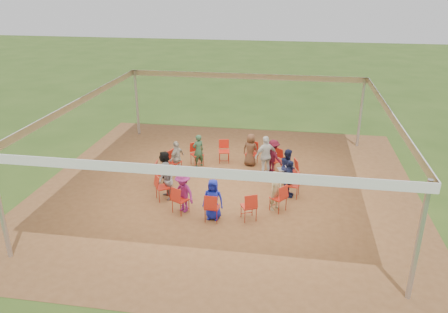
% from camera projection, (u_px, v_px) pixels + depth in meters
% --- Properties ---
extents(ground, '(80.00, 80.00, 0.00)m').
position_uv_depth(ground, '(227.00, 187.00, 15.35)').
color(ground, '#314D18').
rests_on(ground, ground).
extents(dirt_patch, '(13.00, 13.00, 0.00)m').
position_uv_depth(dirt_patch, '(227.00, 187.00, 15.35)').
color(dirt_patch, brown).
rests_on(dirt_patch, ground).
extents(tent, '(10.33, 10.33, 3.00)m').
position_uv_depth(tent, '(227.00, 123.00, 14.46)').
color(tent, '#B2B2B7').
rests_on(tent, ground).
extents(chair_0, '(0.55, 0.54, 0.90)m').
position_uv_depth(chair_0, '(291.00, 171.00, 15.53)').
color(chair_0, red).
rests_on(chair_0, ground).
extents(chair_1, '(0.61, 0.61, 0.90)m').
position_uv_depth(chair_1, '(275.00, 160.00, 16.47)').
color(chair_1, red).
rests_on(chair_1, ground).
extents(chair_2, '(0.52, 0.54, 0.90)m').
position_uv_depth(chair_2, '(252.00, 154.00, 17.11)').
color(chair_2, red).
rests_on(chair_2, ground).
extents(chair_3, '(0.50, 0.52, 0.90)m').
position_uv_depth(chair_3, '(224.00, 152.00, 17.31)').
color(chair_3, red).
rests_on(chair_3, ground).
extents(chair_4, '(0.60, 0.61, 0.90)m').
position_uv_depth(chair_4, '(197.00, 154.00, 17.02)').
color(chair_4, red).
rests_on(chair_4, ground).
extents(chair_5, '(0.57, 0.56, 0.90)m').
position_uv_depth(chair_5, '(175.00, 162.00, 16.32)').
color(chair_5, red).
rests_on(chair_5, ground).
extents(chair_6, '(0.47, 0.46, 0.90)m').
position_uv_depth(chair_6, '(162.00, 174.00, 15.35)').
color(chair_6, red).
rests_on(chair_6, ground).
extents(chair_7, '(0.60, 0.59, 0.90)m').
position_uv_depth(chair_7, '(163.00, 187.00, 14.34)').
color(chair_7, red).
rests_on(chair_7, ground).
extents(chair_8, '(0.58, 0.59, 0.90)m').
position_uv_depth(chair_8, '(180.00, 200.00, 13.52)').
color(chair_8, red).
rests_on(chair_8, ground).
extents(chair_9, '(0.44, 0.45, 0.90)m').
position_uv_depth(chair_9, '(212.00, 207.00, 13.09)').
color(chair_9, red).
rests_on(chair_9, ground).
extents(chair_10, '(0.57, 0.58, 0.90)m').
position_uv_depth(chair_10, '(249.00, 206.00, 13.13)').
color(chair_10, red).
rests_on(chair_10, ground).
extents(chair_11, '(0.60, 0.60, 0.90)m').
position_uv_depth(chair_11, '(278.00, 198.00, 13.65)').
color(chair_11, red).
rests_on(chair_11, ground).
extents(chair_12, '(0.50, 0.48, 0.90)m').
position_uv_depth(chair_12, '(293.00, 185.00, 14.51)').
color(chair_12, red).
rests_on(chair_12, ground).
extents(person_seated_0, '(0.54, 0.71, 1.29)m').
position_uv_depth(person_seated_0, '(288.00, 166.00, 15.43)').
color(person_seated_0, '#151A3B').
rests_on(person_seated_0, ground).
extents(person_seated_1, '(0.89, 0.87, 1.29)m').
position_uv_depth(person_seated_1, '(273.00, 156.00, 16.32)').
color(person_seated_1, '#440B19').
rests_on(person_seated_1, ground).
extents(person_seated_2, '(0.70, 0.51, 1.29)m').
position_uv_depth(person_seated_2, '(251.00, 150.00, 16.93)').
color(person_seated_2, '#50321F').
rests_on(person_seated_2, ground).
extents(person_seated_3, '(0.56, 0.54, 1.29)m').
position_uv_depth(person_seated_3, '(198.00, 151.00, 16.85)').
color(person_seated_3, '#284D32').
rests_on(person_seated_3, ground).
extents(person_seated_4, '(0.65, 0.85, 1.29)m').
position_uv_depth(person_seated_4, '(177.00, 158.00, 16.18)').
color(person_seated_4, '#A8A394').
rests_on(person_seated_4, ground).
extents(person_seated_5, '(0.55, 1.23, 1.29)m').
position_uv_depth(person_seated_5, '(165.00, 168.00, 15.26)').
color(person_seated_5, black).
rests_on(person_seated_5, ground).
extents(person_seated_6, '(0.64, 0.72, 1.29)m').
position_uv_depth(person_seated_6, '(166.00, 181.00, 14.31)').
color(person_seated_6, slate).
rests_on(person_seated_6, ground).
extents(person_seated_7, '(0.93, 0.77, 1.29)m').
position_uv_depth(person_seated_7, '(183.00, 193.00, 13.53)').
color(person_seated_7, '#811D61').
rests_on(person_seated_7, ground).
extents(person_seated_8, '(0.64, 0.38, 1.29)m').
position_uv_depth(person_seated_8, '(213.00, 199.00, 13.12)').
color(person_seated_8, '#141F9C').
rests_on(person_seated_8, ground).
extents(person_seated_9, '(0.53, 0.56, 1.29)m').
position_uv_depth(person_seated_9, '(276.00, 191.00, 13.65)').
color(person_seated_9, tan).
rests_on(person_seated_9, ground).
extents(person_seated_10, '(0.50, 0.81, 1.29)m').
position_uv_depth(person_seated_10, '(289.00, 179.00, 14.47)').
color(person_seated_10, '#151A3B').
rests_on(person_seated_10, ground).
extents(standing_person, '(1.00, 0.85, 1.52)m').
position_uv_depth(standing_person, '(266.00, 156.00, 16.06)').
color(standing_person, silver).
rests_on(standing_person, ground).
extents(cable_coil, '(0.31, 0.31, 0.03)m').
position_uv_depth(cable_coil, '(231.00, 175.00, 16.25)').
color(cable_coil, black).
rests_on(cable_coil, ground).
extents(laptop, '(0.36, 0.41, 0.23)m').
position_uv_depth(laptop, '(283.00, 168.00, 15.42)').
color(laptop, '#B7B7BC').
rests_on(laptop, ground).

